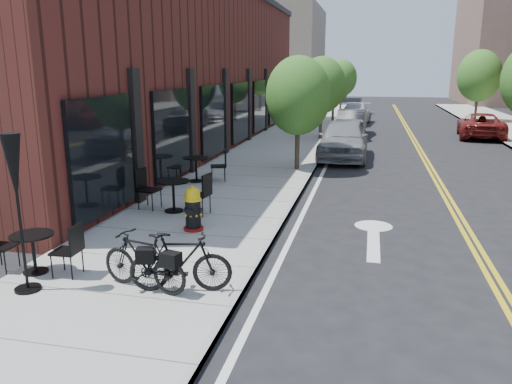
% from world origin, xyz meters
% --- Properties ---
extents(ground, '(120.00, 120.00, 0.00)m').
position_xyz_m(ground, '(0.00, 0.00, 0.00)').
color(ground, black).
rests_on(ground, ground).
extents(sidewalk_near, '(4.00, 70.00, 0.12)m').
position_xyz_m(sidewalk_near, '(-2.00, 10.00, 0.06)').
color(sidewalk_near, '#9E9B93').
rests_on(sidewalk_near, ground).
extents(building_near, '(5.00, 28.00, 7.00)m').
position_xyz_m(building_near, '(-6.50, 14.00, 3.50)').
color(building_near, '#4F1E19').
rests_on(building_near, ground).
extents(bg_building_left, '(8.00, 14.00, 10.00)m').
position_xyz_m(bg_building_left, '(-8.00, 48.00, 5.00)').
color(bg_building_left, '#726656').
rests_on(bg_building_left, ground).
extents(tree_near_a, '(2.20, 2.20, 3.81)m').
position_xyz_m(tree_near_a, '(-0.60, 9.00, 2.60)').
color(tree_near_a, '#382B1E').
rests_on(tree_near_a, sidewalk_near).
extents(tree_near_b, '(2.30, 2.30, 3.98)m').
position_xyz_m(tree_near_b, '(-0.60, 17.00, 2.71)').
color(tree_near_b, '#382B1E').
rests_on(tree_near_b, sidewalk_near).
extents(tree_near_c, '(2.10, 2.10, 3.67)m').
position_xyz_m(tree_near_c, '(-0.60, 25.00, 2.53)').
color(tree_near_c, '#382B1E').
rests_on(tree_near_c, sidewalk_near).
extents(tree_near_d, '(2.40, 2.40, 4.11)m').
position_xyz_m(tree_near_d, '(-0.60, 33.00, 2.79)').
color(tree_near_d, '#382B1E').
rests_on(tree_near_d, sidewalk_near).
extents(tree_far_c, '(2.80, 2.80, 4.62)m').
position_xyz_m(tree_far_c, '(8.60, 28.00, 3.06)').
color(tree_far_c, '#382B1E').
rests_on(tree_far_c, sidewalk_far).
extents(fire_hydrant, '(0.43, 0.43, 0.97)m').
position_xyz_m(fire_hydrant, '(-1.77, 1.76, 0.58)').
color(fire_hydrant, maroon).
rests_on(fire_hydrant, sidewalk_near).
extents(bicycle_left, '(1.64, 0.82, 0.95)m').
position_xyz_m(bicycle_left, '(-1.50, -1.23, 0.59)').
color(bicycle_left, black).
rests_on(bicycle_left, sidewalk_near).
extents(bicycle_right, '(1.65, 0.80, 0.95)m').
position_xyz_m(bicycle_right, '(-0.92, -1.16, 0.60)').
color(bicycle_right, black).
rests_on(bicycle_right, sidewalk_near).
extents(bistro_set_a, '(1.65, 0.73, 0.89)m').
position_xyz_m(bistro_set_a, '(-3.60, -1.02, 0.57)').
color(bistro_set_a, black).
rests_on(bistro_set_a, sidewalk_near).
extents(bistro_set_b, '(1.88, 0.90, 0.99)m').
position_xyz_m(bistro_set_b, '(-2.73, 3.02, 0.62)').
color(bistro_set_b, black).
rests_on(bistro_set_b, sidewalk_near).
extents(bistro_set_c, '(1.86, 1.00, 0.98)m').
position_xyz_m(bistro_set_c, '(-3.31, 6.28, 0.61)').
color(bistro_set_c, black).
rests_on(bistro_set_c, sidewalk_near).
extents(patio_umbrella, '(0.40, 0.40, 2.45)m').
position_xyz_m(patio_umbrella, '(-3.27, -1.66, 1.88)').
color(patio_umbrella, black).
rests_on(patio_umbrella, sidewalk_near).
extents(parked_car_a, '(1.87, 4.63, 1.58)m').
position_xyz_m(parked_car_a, '(0.80, 12.04, 0.79)').
color(parked_car_a, gray).
rests_on(parked_car_a, ground).
extents(parked_car_b, '(1.59, 4.19, 1.37)m').
position_xyz_m(parked_car_b, '(0.80, 19.49, 0.68)').
color(parked_car_b, black).
rests_on(parked_car_b, ground).
extents(parked_car_c, '(2.25, 4.68, 1.31)m').
position_xyz_m(parked_car_c, '(0.80, 25.36, 0.66)').
color(parked_car_c, '#BBBAC0').
rests_on(parked_car_c, ground).
extents(parked_car_far, '(2.61, 4.83, 1.29)m').
position_xyz_m(parked_car_far, '(7.40, 19.96, 0.64)').
color(parked_car_far, maroon).
rests_on(parked_car_far, ground).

